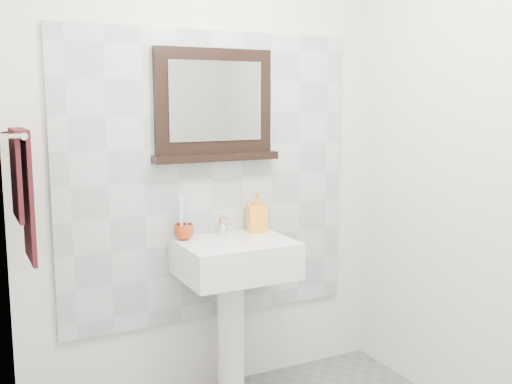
% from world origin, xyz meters
% --- Properties ---
extents(back_wall, '(2.00, 0.01, 2.50)m').
position_xyz_m(back_wall, '(0.00, 1.10, 1.25)').
color(back_wall, silver).
rests_on(back_wall, ground).
extents(left_wall, '(0.01, 2.20, 2.50)m').
position_xyz_m(left_wall, '(-1.00, 0.00, 1.25)').
color(left_wall, silver).
rests_on(left_wall, ground).
extents(splashback, '(1.60, 0.02, 1.50)m').
position_xyz_m(splashback, '(0.00, 1.09, 1.15)').
color(splashback, '#AFB9BE').
rests_on(splashback, back_wall).
extents(pedestal_sink, '(0.55, 0.44, 0.96)m').
position_xyz_m(pedestal_sink, '(0.03, 0.87, 0.68)').
color(pedestal_sink, white).
rests_on(pedestal_sink, ground).
extents(toothbrush_cup, '(0.11, 0.11, 0.08)m').
position_xyz_m(toothbrush_cup, '(-0.19, 1.00, 0.90)').
color(toothbrush_cup, '#B03814').
rests_on(toothbrush_cup, pedestal_sink).
extents(toothbrushes, '(0.05, 0.04, 0.21)m').
position_xyz_m(toothbrushes, '(-0.19, 1.00, 0.98)').
color(toothbrushes, white).
rests_on(toothbrushes, toothbrush_cup).
extents(soap_dispenser, '(0.12, 0.12, 0.21)m').
position_xyz_m(soap_dispenser, '(0.22, 1.00, 0.97)').
color(soap_dispenser, orange).
rests_on(soap_dispenser, pedestal_sink).
extents(framed_mirror, '(0.67, 0.11, 0.57)m').
position_xyz_m(framed_mirror, '(0.01, 1.06, 1.51)').
color(framed_mirror, black).
rests_on(framed_mirror, back_wall).
extents(towel_bar, '(0.07, 0.40, 0.03)m').
position_xyz_m(towel_bar, '(-0.95, 0.84, 1.42)').
color(towel_bar, silver).
rests_on(towel_bar, left_wall).
extents(hand_towel, '(0.06, 0.30, 0.55)m').
position_xyz_m(hand_towel, '(-0.94, 0.84, 1.21)').
color(hand_towel, black).
rests_on(hand_towel, towel_bar).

